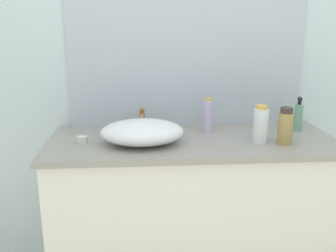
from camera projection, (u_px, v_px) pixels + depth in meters
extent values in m
cube|color=silver|center=(182.00, 51.00, 2.16)|extent=(6.00, 0.06, 2.60)
cube|color=white|center=(191.00, 217.00, 2.07)|extent=(1.46, 0.54, 0.84)
cube|color=gray|center=(193.00, 142.00, 1.96)|extent=(1.50, 0.58, 0.03)
cube|color=#B2BCC6|center=(188.00, 13.00, 2.07)|extent=(1.34, 0.01, 1.28)
ellipsoid|color=white|center=(142.00, 132.00, 1.87)|extent=(0.42, 0.31, 0.12)
cylinder|color=brown|center=(142.00, 123.00, 2.05)|extent=(0.03, 0.03, 0.11)
cylinder|color=brown|center=(142.00, 118.00, 1.99)|extent=(0.03, 0.11, 0.03)
sphere|color=brown|center=(142.00, 110.00, 2.05)|extent=(0.03, 0.03, 0.03)
cylinder|color=#6CA381|center=(298.00, 118.00, 2.10)|extent=(0.05, 0.05, 0.15)
cylinder|color=black|center=(300.00, 103.00, 2.08)|extent=(0.02, 0.02, 0.02)
sphere|color=#242A1E|center=(300.00, 99.00, 2.07)|extent=(0.03, 0.03, 0.03)
cylinder|color=black|center=(301.00, 99.00, 2.06)|extent=(0.01, 0.02, 0.01)
cylinder|color=white|center=(261.00, 126.00, 1.88)|extent=(0.08, 0.08, 0.18)
cylinder|color=gold|center=(262.00, 107.00, 1.85)|extent=(0.06, 0.06, 0.02)
cylinder|color=silver|center=(208.00, 117.00, 2.06)|extent=(0.05, 0.05, 0.18)
cylinder|color=tan|center=(208.00, 99.00, 2.03)|extent=(0.04, 0.04, 0.01)
cylinder|color=#AC8C4C|center=(285.00, 128.00, 1.87)|extent=(0.07, 0.07, 0.16)
cylinder|color=#3C2D2C|center=(287.00, 110.00, 1.84)|extent=(0.06, 0.06, 0.03)
cylinder|color=silver|center=(82.00, 140.00, 1.89)|extent=(0.05, 0.05, 0.03)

